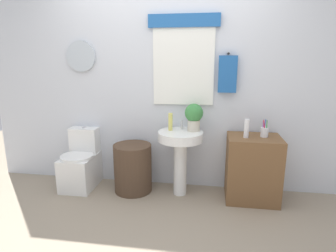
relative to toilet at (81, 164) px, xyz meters
name	(u,v)px	position (x,y,z in m)	size (l,w,h in m)	color
ground_plane	(145,236)	(1.00, -0.88, -0.28)	(8.00, 8.00, 0.00)	gray
back_wall	(166,78)	(1.00, 0.27, 1.03)	(4.40, 0.18, 2.60)	silver
toilet	(81,164)	(0.00, 0.00, 0.00)	(0.38, 0.51, 0.72)	white
laundry_hamper	(133,168)	(0.66, -0.03, 0.01)	(0.44, 0.44, 0.56)	#4C3828
pedestal_sink	(180,148)	(1.21, -0.03, 0.28)	(0.50, 0.50, 0.74)	white
faucet	(182,125)	(1.21, 0.09, 0.52)	(0.03, 0.03, 0.10)	silver
wooden_cabinet	(252,168)	(2.01, -0.03, 0.08)	(0.56, 0.44, 0.72)	brown
soap_bottle	(170,122)	(1.09, 0.02, 0.56)	(0.05, 0.05, 0.20)	#DBD166
potted_plant	(194,116)	(1.35, 0.03, 0.64)	(0.20, 0.20, 0.31)	beige
lotion_bottle	(246,128)	(1.91, -0.07, 0.54)	(0.05, 0.05, 0.20)	white
toothbrush_cup	(264,132)	(2.11, -0.01, 0.49)	(0.08, 0.08, 0.19)	silver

